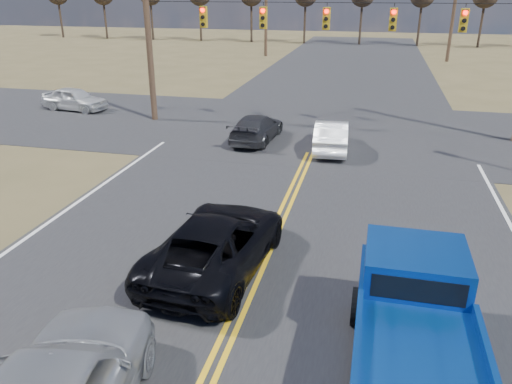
% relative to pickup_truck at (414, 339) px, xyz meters
% --- Properties ---
extents(road_main, '(14.00, 120.00, 0.02)m').
position_rel_pickup_truck_xyz_m(road_main, '(-3.53, 9.11, -1.02)').
color(road_main, '#28282B').
rests_on(road_main, ground).
extents(road_cross, '(120.00, 12.00, 0.02)m').
position_rel_pickup_truck_xyz_m(road_cross, '(-3.53, 17.11, -1.02)').
color(road_cross, '#28282B').
rests_on(road_cross, ground).
extents(signal_gantry, '(19.60, 4.83, 10.00)m').
position_rel_pickup_truck_xyz_m(signal_gantry, '(-3.03, 16.90, 4.04)').
color(signal_gantry, '#473323').
rests_on(signal_gantry, ground).
extents(utility_poles, '(19.60, 58.32, 10.00)m').
position_rel_pickup_truck_xyz_m(utility_poles, '(-3.53, 16.11, 4.21)').
color(utility_poles, '#473323').
rests_on(utility_poles, ground).
extents(treeline, '(87.00, 117.80, 7.40)m').
position_rel_pickup_truck_xyz_m(treeline, '(-3.53, 26.08, 4.68)').
color(treeline, '#33261C').
rests_on(treeline, ground).
extents(pickup_truck, '(2.26, 5.61, 2.11)m').
position_rel_pickup_truck_xyz_m(pickup_truck, '(0.00, 0.00, 0.00)').
color(pickup_truck, black).
rests_on(pickup_truck, ground).
extents(black_suv, '(2.82, 5.39, 1.45)m').
position_rel_pickup_truck_xyz_m(black_suv, '(-4.56, 3.12, -0.30)').
color(black_suv, black).
rests_on(black_suv, ground).
extents(white_car_queue, '(1.67, 4.11, 1.33)m').
position_rel_pickup_truck_xyz_m(white_car_queue, '(-2.73, 13.79, -0.36)').
color(white_car_queue, white).
rests_on(white_car_queue, ground).
extents(dgrey_car_queue, '(1.98, 4.29, 1.21)m').
position_rel_pickup_truck_xyz_m(dgrey_car_queue, '(-6.24, 14.50, -0.41)').
color(dgrey_car_queue, '#2E2E32').
rests_on(dgrey_car_queue, ground).
extents(cross_car_west, '(2.07, 4.05, 1.32)m').
position_rel_pickup_truck_xyz_m(cross_car_west, '(-17.95, 18.14, -0.36)').
color(cross_car_west, silver).
rests_on(cross_car_west, ground).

